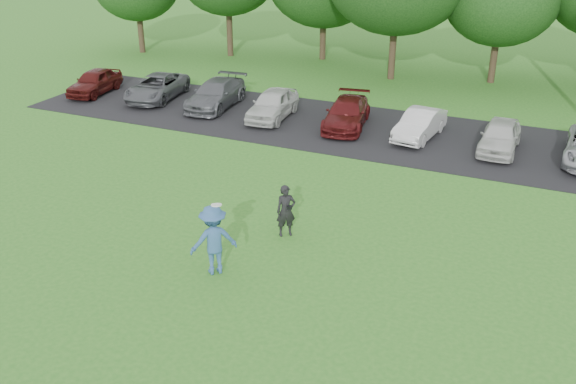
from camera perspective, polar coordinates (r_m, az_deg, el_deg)
name	(u,v)px	position (r m, az deg, el deg)	size (l,w,h in m)	color
ground	(230,295)	(15.92, -5.17, -9.11)	(100.00, 100.00, 0.00)	#2D7120
parking_lot	(381,132)	(26.84, 8.28, 5.27)	(32.00, 6.50, 0.03)	black
frisbee_player	(214,240)	(16.39, -6.63, -4.25)	(1.37, 1.34, 2.08)	#345C92
camera_bystander	(286,211)	(18.13, -0.19, -1.69)	(0.67, 0.63, 1.53)	black
parked_cars	(361,116)	(26.88, 6.54, 6.74)	(30.65, 4.63, 1.25)	#491210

